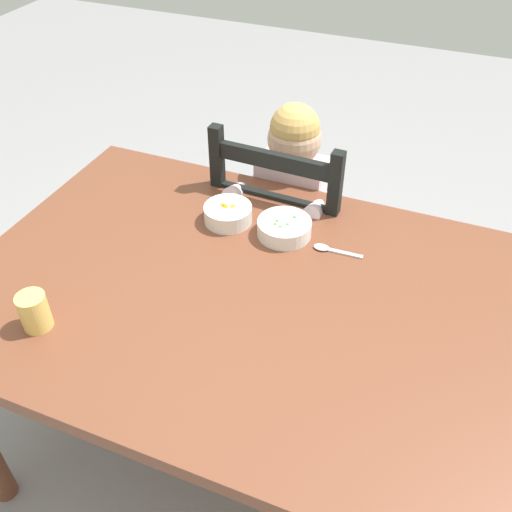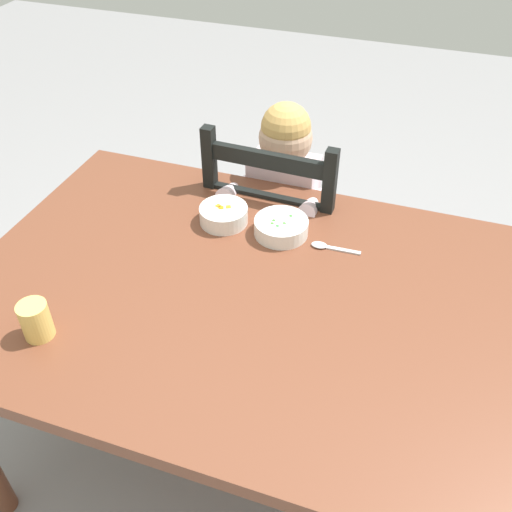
{
  "view_description": "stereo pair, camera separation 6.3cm",
  "coord_description": "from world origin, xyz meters",
  "views": [
    {
      "loc": [
        0.35,
        -0.97,
        1.73
      ],
      "look_at": [
        -0.07,
        0.07,
        0.79
      ],
      "focal_mm": 40.27,
      "sensor_mm": 36.0,
      "label": 1
    },
    {
      "loc": [
        0.29,
        -0.99,
        1.73
      ],
      "look_at": [
        -0.07,
        0.07,
        0.79
      ],
      "focal_mm": 40.27,
      "sensor_mm": 36.0,
      "label": 2
    }
  ],
  "objects": [
    {
      "name": "ground_plane",
      "position": [
        0.0,
        0.0,
        0.0
      ],
      "size": [
        8.0,
        8.0,
        0.0
      ],
      "primitive_type": "plane",
      "color": "gray"
    },
    {
      "name": "dining_table",
      "position": [
        0.0,
        0.0,
        0.65
      ],
      "size": [
        1.59,
        0.99,
        0.74
      ],
      "color": "brown",
      "rests_on": "ground"
    },
    {
      "name": "dining_chair",
      "position": [
        -0.14,
        0.55,
        0.46
      ],
      "size": [
        0.43,
        0.43,
        0.94
      ],
      "color": "black",
      "rests_on": "ground"
    },
    {
      "name": "child_figure",
      "position": [
        -0.14,
        0.54,
        0.65
      ],
      "size": [
        0.32,
        0.31,
        0.98
      ],
      "color": "silver",
      "rests_on": "ground"
    },
    {
      "name": "bowl_of_peas",
      "position": [
        -0.06,
        0.25,
        0.76
      ],
      "size": [
        0.15,
        0.15,
        0.05
      ],
      "color": "white",
      "rests_on": "dining_table"
    },
    {
      "name": "bowl_of_carrots",
      "position": [
        -0.23,
        0.25,
        0.77
      ],
      "size": [
        0.14,
        0.14,
        0.05
      ],
      "color": "white",
      "rests_on": "dining_table"
    },
    {
      "name": "spoon",
      "position": [
        0.08,
        0.23,
        0.74
      ],
      "size": [
        0.14,
        0.03,
        0.01
      ],
      "color": "silver",
      "rests_on": "dining_table"
    },
    {
      "name": "drinking_cup",
      "position": [
        -0.47,
        -0.3,
        0.79
      ],
      "size": [
        0.07,
        0.07,
        0.09
      ],
      "primitive_type": "cylinder",
      "color": "#EBC763",
      "rests_on": "dining_table"
    }
  ]
}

